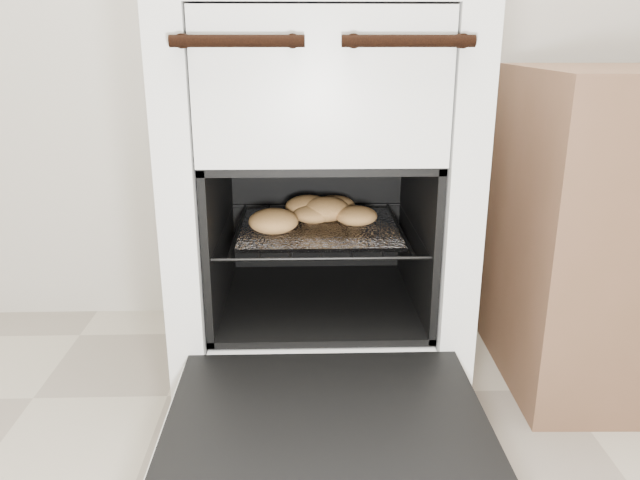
{
  "coord_description": "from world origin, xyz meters",
  "views": [
    {
      "loc": [
        0.01,
        -0.34,
        0.86
      ],
      "look_at": [
        0.05,
        0.99,
        0.43
      ],
      "focal_mm": 35.0,
      "sensor_mm": 36.0,
      "label": 1
    }
  ],
  "objects": [
    {
      "name": "baked_rolls",
      "position": [
        0.04,
        1.1,
        0.46
      ],
      "size": [
        0.33,
        0.3,
        0.06
      ],
      "color": "#BD854B",
      "rests_on": "foil_sheet"
    },
    {
      "name": "stove",
      "position": [
        0.05,
        1.14,
        0.48
      ],
      "size": [
        0.64,
        0.71,
        0.98
      ],
      "color": "silver",
      "rests_on": "ground"
    },
    {
      "name": "foil_sheet",
      "position": [
        0.05,
        1.05,
        0.43
      ],
      "size": [
        0.36,
        0.32,
        0.01
      ],
      "primitive_type": "cube",
      "color": "silver",
      "rests_on": "oven_rack"
    },
    {
      "name": "oven_door",
      "position": [
        0.05,
        0.6,
        0.21
      ],
      "size": [
        0.58,
        0.45,
        0.04
      ],
      "color": "black",
      "rests_on": "stove"
    },
    {
      "name": "oven_rack",
      "position": [
        0.05,
        1.07,
        0.43
      ],
      "size": [
        0.47,
        0.45,
        0.01
      ],
      "color": "black",
      "rests_on": "stove"
    }
  ]
}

